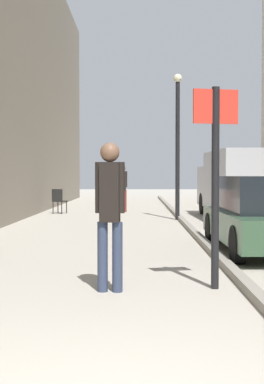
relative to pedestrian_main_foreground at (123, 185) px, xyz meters
The scene contains 8 objects.
ground_plane 6.46m from the pedestrian_main_foreground, 86.29° to the right, with size 80.00×80.00×0.00m, color #A8A093.
kerb_strip 6.74m from the pedestrian_main_foreground, 72.60° to the right, with size 0.16×40.00×0.12m, color gray.
pedestrian_main_foreground is the anchor object (origin of this frame).
pedestrian_mid_block 14.53m from the pedestrian_main_foreground, 89.02° to the right, with size 0.37×0.24×1.88m.
delivery_van 5.16m from the pedestrian_main_foreground, 38.21° to the right, with size 2.26×5.65×2.26m.
street_sign_post 14.43m from the pedestrian_main_foreground, 83.64° to the right, with size 0.59×0.15×2.60m.
lamp_post 4.46m from the pedestrian_main_foreground, 62.69° to the right, with size 0.28×0.28×4.76m.
cafe_chair_near_window 2.65m from the pedestrian_main_foreground, 157.95° to the right, with size 0.57×0.57×0.94m.
Camera 1 is at (0.18, -2.87, 1.47)m, focal length 50.10 mm.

